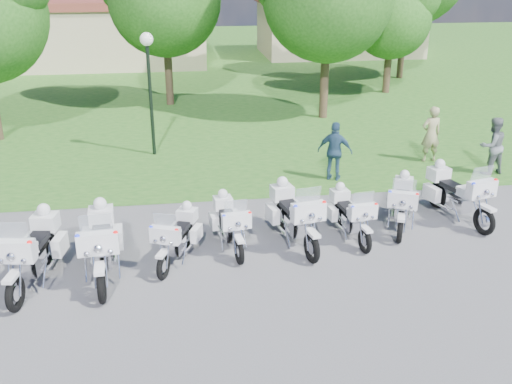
{
  "coord_description": "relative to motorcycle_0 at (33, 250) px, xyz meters",
  "views": [
    {
      "loc": [
        -0.96,
        -11.84,
        6.24
      ],
      "look_at": [
        0.87,
        1.2,
        0.95
      ],
      "focal_mm": 40.0,
      "sensor_mm": 36.0,
      "label": 1
    }
  ],
  "objects": [
    {
      "name": "motorcycle_3",
      "position": [
        4.18,
        1.05,
        -0.12
      ],
      "size": [
        0.89,
        2.15,
        1.45
      ],
      "rotation": [
        0.0,
        0.0,
        3.28
      ],
      "color": "black",
      "rests_on": "ground"
    },
    {
      "name": "motorcycle_4",
      "position": [
        5.71,
        1.04,
        -0.02
      ],
      "size": [
        1.13,
        2.51,
        1.7
      ],
      "rotation": [
        0.0,
        0.0,
        3.33
      ],
      "color": "black",
      "rests_on": "ground"
    },
    {
      "name": "building_west",
      "position": [
        -1.93,
        28.81,
        1.34
      ],
      "size": [
        14.56,
        8.32,
        4.1
      ],
      "color": "#C0AE8B",
      "rests_on": "ground"
    },
    {
      "name": "building_east",
      "position": [
        15.07,
        30.81,
        1.34
      ],
      "size": [
        11.44,
        7.28,
        4.1
      ],
      "color": "#C0AE8B",
      "rests_on": "ground"
    },
    {
      "name": "grass_lawn",
      "position": [
        4.07,
        27.81,
        -0.72
      ],
      "size": [
        100.0,
        48.0,
        0.01
      ],
      "primitive_type": "cube",
      "color": "#255C1D",
      "rests_on": "ground"
    },
    {
      "name": "motorcycle_7",
      "position": [
        10.19,
        1.81,
        -0.02
      ],
      "size": [
        1.2,
        2.48,
        1.69
      ],
      "rotation": [
        0.0,
        0.0,
        3.38
      ],
      "color": "black",
      "rests_on": "ground"
    },
    {
      "name": "motorcycle_6",
      "position": [
        8.6,
        1.54,
        -0.08
      ],
      "size": [
        1.31,
        2.16,
        1.54
      ],
      "rotation": [
        0.0,
        0.0,
        2.74
      ],
      "color": "black",
      "rests_on": "ground"
    },
    {
      "name": "lamp_post",
      "position": [
        2.23,
        8.39,
        2.42
      ],
      "size": [
        0.44,
        0.44,
        4.17
      ],
      "color": "black",
      "rests_on": "ground"
    },
    {
      "name": "motorcycle_5",
      "position": [
        7.12,
        1.16,
        -0.13
      ],
      "size": [
        0.86,
        2.13,
        1.43
      ],
      "rotation": [
        0.0,
        0.0,
        3.27
      ],
      "color": "black",
      "rests_on": "ground"
    },
    {
      "name": "motorcycle_1",
      "position": [
        1.36,
        0.09,
        0.01
      ],
      "size": [
        0.98,
        2.64,
        1.78
      ],
      "rotation": [
        0.0,
        0.0,
        3.22
      ],
      "color": "black",
      "rests_on": "ground"
    },
    {
      "name": "bystander_a",
      "position": [
        11.44,
        6.31,
        0.22
      ],
      "size": [
        0.72,
        0.51,
        1.89
      ],
      "primitive_type": "imported",
      "rotation": [
        0.0,
        0.0,
        3.22
      ],
      "color": "tan",
      "rests_on": "ground"
    },
    {
      "name": "motorcycle_0",
      "position": [
        0.0,
        0.0,
        0.0
      ],
      "size": [
        1.09,
        2.58,
        1.74
      ],
      "rotation": [
        0.0,
        0.0,
        2.99
      ],
      "color": "black",
      "rests_on": "ground"
    },
    {
      "name": "ground",
      "position": [
        4.07,
        0.81,
        -0.73
      ],
      "size": [
        100.0,
        100.0,
        0.0
      ],
      "primitive_type": "plane",
      "color": "#57575C",
      "rests_on": "ground"
    },
    {
      "name": "bystander_b",
      "position": [
        12.83,
        4.89,
        0.19
      ],
      "size": [
        1.0,
        0.84,
        1.83
      ],
      "primitive_type": "imported",
      "rotation": [
        0.0,
        0.0,
        -2.96
      ],
      "color": "slate",
      "rests_on": "ground"
    },
    {
      "name": "bystander_c",
      "position": [
        7.8,
        5.05,
        0.18
      ],
      "size": [
        1.16,
        0.87,
        1.82
      ],
      "primitive_type": "imported",
      "rotation": [
        0.0,
        0.0,
        2.69
      ],
      "color": "#2C4D6A",
      "rests_on": "ground"
    },
    {
      "name": "tree_3",
      "position": [
        13.85,
        17.21,
        3.3
      ],
      "size": [
        4.57,
        3.9,
        6.09
      ],
      "color": "#38281C",
      "rests_on": "ground"
    },
    {
      "name": "motorcycle_2",
      "position": [
        2.96,
        0.54,
        -0.14
      ],
      "size": [
        1.18,
        2.0,
        1.42
      ],
      "rotation": [
        0.0,
        0.0,
        2.76
      ],
      "color": "black",
      "rests_on": "ground"
    }
  ]
}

